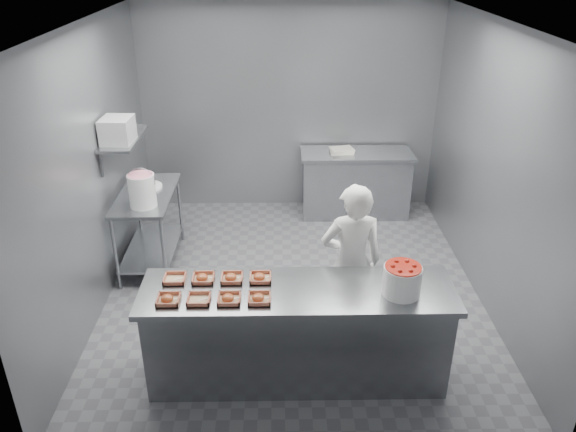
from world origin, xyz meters
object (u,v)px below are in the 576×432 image
object	(u,v)px
worker	(351,263)
tray_4	(175,278)
service_counter	(297,333)
tray_3	(259,298)
strawberry_tub	(402,279)
prep_table	(149,218)
tray_5	(203,278)
tray_6	(232,278)
tray_7	(260,277)
appliance	(117,130)
tray_0	(168,299)
tray_1	(199,299)
tray_2	(229,298)
back_counter	(355,183)
glaze_bucket	(142,190)

from	to	relation	value
worker	tray_4	bearing A→B (deg)	12.10
service_counter	tray_3	distance (m)	0.58
strawberry_tub	prep_table	bearing A→B (deg)	140.86
tray_5	tray_6	distance (m)	0.24
tray_7	appliance	bearing A→B (deg)	132.69
tray_0	tray_6	xyz separation A→B (m)	(0.48, 0.30, 0.00)
tray_7	worker	world-z (taller)	worker
tray_1	tray_5	xyz separation A→B (m)	(-0.00, 0.30, 0.00)
prep_table	appliance	xyz separation A→B (m)	(-0.17, -0.16, 1.10)
tray_5	tray_2	bearing A→B (deg)	-51.68
tray_3	tray_7	bearing A→B (deg)	90.00
tray_4	strawberry_tub	world-z (taller)	strawberry_tub
tray_2	tray_6	xyz separation A→B (m)	(0.00, 0.30, 0.00)
tray_5	tray_7	xyz separation A→B (m)	(0.48, 0.00, 0.00)
tray_7	tray_4	bearing A→B (deg)	180.00
tray_7	worker	xyz separation A→B (m)	(0.83, 0.45, -0.14)
tray_0	tray_4	bearing A→B (deg)	89.43
tray_1	tray_2	distance (m)	0.24
tray_2	tray_4	distance (m)	0.57
appliance	back_counter	bearing A→B (deg)	31.04
service_counter	tray_7	bearing A→B (deg)	153.99
tray_2	tray_5	distance (m)	0.39
tray_4	glaze_bucket	size ratio (longest dim) A/B	0.43
prep_table	back_counter	bearing A→B (deg)	27.01
tray_0	strawberry_tub	world-z (taller)	strawberry_tub
tray_2	tray_6	world-z (taller)	same
tray_0	worker	xyz separation A→B (m)	(1.55, 0.75, -0.14)
back_counter	strawberry_tub	world-z (taller)	strawberry_tub
tray_6	tray_1	bearing A→B (deg)	-127.96
tray_3	appliance	size ratio (longest dim) A/B	0.54
appliance	strawberry_tub	bearing A→B (deg)	-32.23
service_counter	appliance	xyz separation A→B (m)	(-1.82, 1.79, 1.24)
tray_3	appliance	bearing A→B (deg)	127.89
tray_3	tray_4	distance (m)	0.78
prep_table	tray_1	world-z (taller)	tray_1
tray_3	tray_6	distance (m)	0.39
tray_6	tray_7	size ratio (longest dim) A/B	1.00
tray_1	tray_2	xyz separation A→B (m)	(0.24, -0.00, 0.00)
tray_2	strawberry_tub	size ratio (longest dim) A/B	0.61
tray_7	appliance	xyz separation A→B (m)	(-1.51, 1.64, 0.77)
strawberry_tub	appliance	size ratio (longest dim) A/B	0.89
tray_0	worker	size ratio (longest dim) A/B	0.12
tray_1	tray_6	size ratio (longest dim) A/B	1.00
service_counter	tray_2	distance (m)	0.74
prep_table	tray_5	distance (m)	2.02
prep_table	appliance	bearing A→B (deg)	-136.23
prep_table	tray_4	distance (m)	1.93
tray_0	tray_2	world-z (taller)	same
tray_5	appliance	distance (m)	2.08
back_counter	tray_5	bearing A→B (deg)	-118.63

